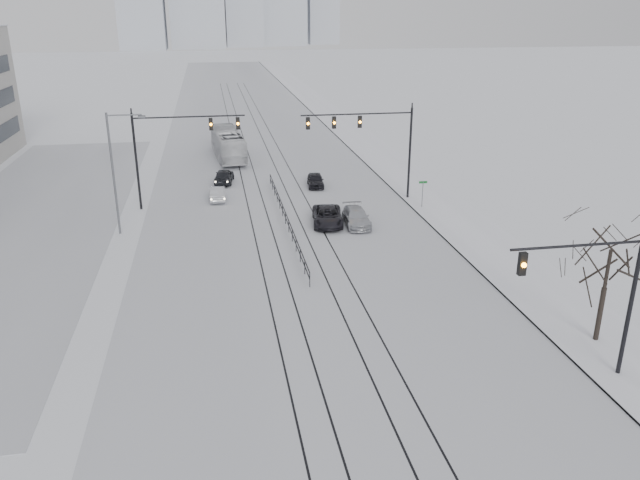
{
  "coord_description": "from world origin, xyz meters",
  "views": [
    {
      "loc": [
        -5.34,
        -15.94,
        15.82
      ],
      "look_at": [
        0.54,
        17.52,
        3.2
      ],
      "focal_mm": 35.0,
      "sensor_mm": 36.0,
      "label": 1
    }
  ],
  "objects_px": {
    "traffic_mast_near": "(601,288)",
    "sedan_sb_outer": "(217,193)",
    "bare_tree": "(609,260)",
    "sedan_nb_far": "(315,180)",
    "sedan_sb_inner": "(224,176)",
    "sedan_nb_front": "(328,216)",
    "box_truck": "(228,144)",
    "sedan_nb_right": "(356,217)"
  },
  "relations": [
    {
      "from": "traffic_mast_near",
      "to": "sedan_sb_outer",
      "type": "bearing_deg",
      "value": 116.73
    },
    {
      "from": "bare_tree",
      "to": "sedan_sb_outer",
      "type": "xyz_separation_m",
      "value": [
        -18.3,
        28.55,
        -3.87
      ]
    },
    {
      "from": "sedan_nb_far",
      "to": "sedan_sb_inner",
      "type": "bearing_deg",
      "value": 167.72
    },
    {
      "from": "sedan_nb_front",
      "to": "box_truck",
      "type": "distance_m",
      "value": 25.38
    },
    {
      "from": "bare_tree",
      "to": "box_truck",
      "type": "relative_size",
      "value": 0.53
    },
    {
      "from": "sedan_nb_far",
      "to": "box_truck",
      "type": "bearing_deg",
      "value": 125.46
    },
    {
      "from": "sedan_nb_front",
      "to": "traffic_mast_near",
      "type": "bearing_deg",
      "value": -64.63
    },
    {
      "from": "box_truck",
      "to": "sedan_nb_far",
      "type": "bearing_deg",
      "value": 114.99
    },
    {
      "from": "traffic_mast_near",
      "to": "box_truck",
      "type": "height_order",
      "value": "traffic_mast_near"
    },
    {
      "from": "traffic_mast_near",
      "to": "box_truck",
      "type": "relative_size",
      "value": 0.61
    },
    {
      "from": "traffic_mast_near",
      "to": "sedan_nb_right",
      "type": "height_order",
      "value": "traffic_mast_near"
    },
    {
      "from": "traffic_mast_near",
      "to": "sedan_sb_inner",
      "type": "height_order",
      "value": "traffic_mast_near"
    },
    {
      "from": "sedan_nb_right",
      "to": "sedan_nb_far",
      "type": "relative_size",
      "value": 1.22
    },
    {
      "from": "sedan_sb_outer",
      "to": "sedan_nb_right",
      "type": "bearing_deg",
      "value": 140.03
    },
    {
      "from": "sedan_nb_right",
      "to": "sedan_sb_inner",
      "type": "bearing_deg",
      "value": 127.08
    },
    {
      "from": "traffic_mast_near",
      "to": "bare_tree",
      "type": "xyz_separation_m",
      "value": [
        2.41,
        3.0,
        -0.07
      ]
    },
    {
      "from": "bare_tree",
      "to": "sedan_nb_right",
      "type": "relative_size",
      "value": 1.36
    },
    {
      "from": "bare_tree",
      "to": "sedan_sb_inner",
      "type": "distance_m",
      "value": 38.58
    },
    {
      "from": "sedan_nb_right",
      "to": "sedan_nb_far",
      "type": "height_order",
      "value": "sedan_nb_right"
    },
    {
      "from": "traffic_mast_near",
      "to": "sedan_sb_outer",
      "type": "xyz_separation_m",
      "value": [
        -15.89,
        31.55,
        -3.94
      ]
    },
    {
      "from": "sedan_sb_outer",
      "to": "sedan_nb_front",
      "type": "bearing_deg",
      "value": 135.33
    },
    {
      "from": "traffic_mast_near",
      "to": "sedan_nb_right",
      "type": "relative_size",
      "value": 1.56
    },
    {
      "from": "traffic_mast_near",
      "to": "sedan_sb_outer",
      "type": "height_order",
      "value": "traffic_mast_near"
    },
    {
      "from": "traffic_mast_near",
      "to": "box_truck",
      "type": "bearing_deg",
      "value": 106.66
    },
    {
      "from": "sedan_sb_inner",
      "to": "sedan_nb_right",
      "type": "relative_size",
      "value": 0.91
    },
    {
      "from": "sedan_nb_front",
      "to": "sedan_nb_right",
      "type": "distance_m",
      "value": 2.25
    },
    {
      "from": "sedan_sb_inner",
      "to": "sedan_sb_outer",
      "type": "distance_m",
      "value": 5.65
    },
    {
      "from": "sedan_sb_outer",
      "to": "sedan_nb_front",
      "type": "distance_m",
      "value": 11.7
    },
    {
      "from": "sedan_sb_inner",
      "to": "sedan_nb_far",
      "type": "xyz_separation_m",
      "value": [
        8.47,
        -2.76,
        -0.07
      ]
    },
    {
      "from": "bare_tree",
      "to": "sedan_sb_outer",
      "type": "distance_m",
      "value": 34.13
    },
    {
      "from": "sedan_nb_front",
      "to": "sedan_nb_right",
      "type": "height_order",
      "value": "sedan_nb_front"
    },
    {
      "from": "bare_tree",
      "to": "sedan_nb_far",
      "type": "xyz_separation_m",
      "value": [
        -9.08,
        31.39,
        -3.86
      ]
    },
    {
      "from": "traffic_mast_near",
      "to": "sedan_nb_far",
      "type": "height_order",
      "value": "traffic_mast_near"
    },
    {
      "from": "sedan_nb_far",
      "to": "traffic_mast_near",
      "type": "bearing_deg",
      "value": -73.27
    },
    {
      "from": "sedan_sb_inner",
      "to": "box_truck",
      "type": "distance_m",
      "value": 10.7
    },
    {
      "from": "bare_tree",
      "to": "sedan_nb_right",
      "type": "distance_m",
      "value": 21.59
    },
    {
      "from": "traffic_mast_near",
      "to": "sedan_nb_front",
      "type": "xyz_separation_m",
      "value": [
        -7.57,
        23.33,
        -3.89
      ]
    },
    {
      "from": "sedan_nb_right",
      "to": "bare_tree",
      "type": "bearing_deg",
      "value": -65.42
    },
    {
      "from": "sedan_sb_outer",
      "to": "bare_tree",
      "type": "bearing_deg",
      "value": 122.67
    },
    {
      "from": "bare_tree",
      "to": "sedan_sb_inner",
      "type": "relative_size",
      "value": 1.49
    },
    {
      "from": "sedan_sb_outer",
      "to": "sedan_nb_front",
      "type": "relative_size",
      "value": 0.78
    },
    {
      "from": "sedan_sb_outer",
      "to": "sedan_nb_far",
      "type": "bearing_deg",
      "value": -162.9
    }
  ]
}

